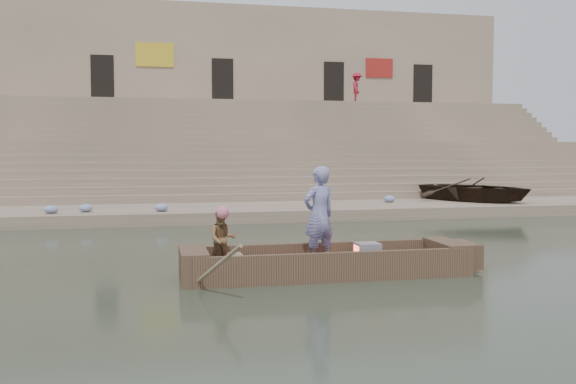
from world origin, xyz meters
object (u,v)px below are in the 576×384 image
object	(u,v)px
standing_man	(319,215)
rowing_man	(222,239)
pedestrian	(357,88)
television	(367,253)
main_rowboat	(326,270)
beached_rowboat	(475,189)

from	to	relation	value
standing_man	rowing_man	distance (m)	1.94
pedestrian	standing_man	bearing A→B (deg)	-177.25
standing_man	pedestrian	size ratio (longest dim) A/B	1.04
television	pedestrian	distance (m)	26.51
standing_man	rowing_man	xyz separation A→B (m)	(-1.90, -0.06, -0.40)
main_rowboat	standing_man	size ratio (longest dim) A/B	2.61
main_rowboat	rowing_man	world-z (taller)	rowing_man
standing_man	beached_rowboat	xyz separation A→B (m)	(9.26, 10.74, -0.31)
television	beached_rowboat	distance (m)	13.71
standing_man	rowing_man	size ratio (longest dim) A/B	1.72
standing_man	rowing_man	world-z (taller)	standing_man
rowing_man	pedestrian	size ratio (longest dim) A/B	0.60
main_rowboat	standing_man	distance (m)	1.08
rowing_man	pedestrian	world-z (taller)	pedestrian
main_rowboat	television	world-z (taller)	television
main_rowboat	standing_man	world-z (taller)	standing_man
rowing_man	television	bearing A→B (deg)	-1.71
main_rowboat	rowing_man	distance (m)	2.11
television	beached_rowboat	world-z (taller)	beached_rowboat
main_rowboat	rowing_man	size ratio (longest dim) A/B	4.49
television	pedestrian	xyz separation A→B (m)	(7.95, 24.64, 5.70)
main_rowboat	pedestrian	bearing A→B (deg)	70.36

